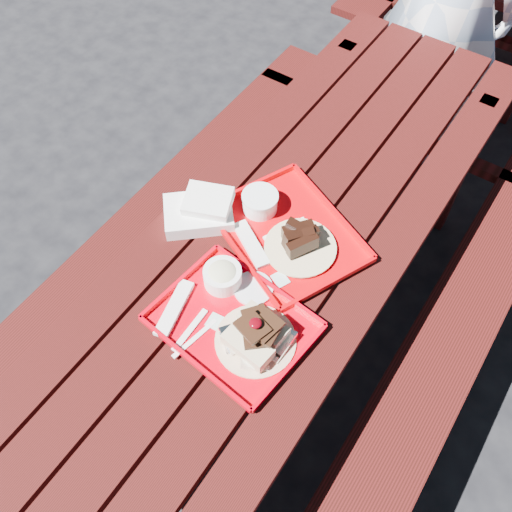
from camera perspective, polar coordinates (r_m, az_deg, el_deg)
name	(u,v)px	position (r m, az deg, el deg)	size (l,w,h in m)	color
ground	(276,342)	(2.41, 2.02, -8.62)	(60.00, 60.00, 0.00)	black
picnic_table_near	(281,269)	(1.92, 2.50, -1.33)	(1.41, 2.40, 0.75)	#3B0B0B
near_tray	(237,315)	(1.58, -1.91, -5.89)	(0.45, 0.37, 0.13)	red
far_tray	(284,231)	(1.75, 2.84, 2.53)	(0.55, 0.50, 0.08)	red
white_cloth	(201,210)	(1.79, -5.49, 4.58)	(0.26, 0.25, 0.09)	white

